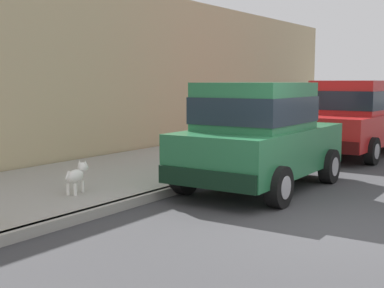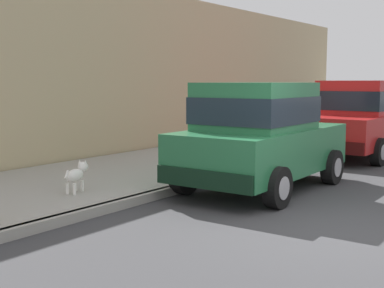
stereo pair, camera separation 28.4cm
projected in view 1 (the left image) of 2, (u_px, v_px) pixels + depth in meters
The scene contains 7 objects.
ground_plane at pixel (352, 232), 6.57m from camera, with size 80.00×80.00×0.00m, color #38383A.
curb at pixel (155, 195), 8.37m from camera, with size 0.16×64.00×0.14m, color gray.
sidewalk at pixel (78, 183), 9.39m from camera, with size 3.60×64.00×0.14m, color #99968E.
car_green_hatchback at pixel (259, 134), 9.06m from camera, with size 2.02×3.84×1.88m.
car_red_sedan at pixel (354, 117), 13.35m from camera, with size 2.10×4.63×1.92m.
dog_white at pixel (77, 175), 8.20m from camera, with size 0.37×0.72×0.49m.
building_facade at pixel (178, 74), 15.16m from camera, with size 0.50×20.00×4.24m, color tan.
Camera 1 is at (1.97, -6.41, 1.90)m, focal length 48.49 mm.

